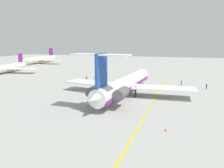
% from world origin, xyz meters
% --- Properties ---
extents(ground, '(337.52, 337.52, 0.00)m').
position_xyz_m(ground, '(0.00, 0.00, 0.00)').
color(ground, '#9E9E99').
extents(main_jetliner, '(42.34, 37.58, 12.33)m').
position_xyz_m(main_jetliner, '(1.69, 5.78, 3.36)').
color(main_jetliner, white).
rests_on(main_jetliner, ground).
extents(airliner_mid_right, '(28.72, 28.56, 8.60)m').
position_xyz_m(airliner_mid_right, '(27.28, 70.15, 2.53)').
color(airliner_mid_right, silver).
rests_on(airliner_mid_right, ground).
extents(airliner_far_right, '(33.54, 33.04, 10.07)m').
position_xyz_m(airliner_far_right, '(71.33, 84.78, 2.96)').
color(airliner_far_right, silver).
rests_on(airliner_far_right, ground).
extents(ground_crew_near_nose, '(0.27, 0.42, 1.69)m').
position_xyz_m(ground_crew_near_nose, '(21.08, 23.02, 1.07)').
color(ground_crew_near_nose, black).
rests_on(ground_crew_near_nose, ground).
extents(ground_crew_near_tail, '(0.40, 0.27, 1.70)m').
position_xyz_m(ground_crew_near_tail, '(22.42, -8.61, 1.08)').
color(ground_crew_near_tail, black).
rests_on(ground_crew_near_tail, ground).
extents(ground_crew_portside, '(0.33, 0.36, 1.80)m').
position_xyz_m(ground_crew_portside, '(19.71, 25.45, 1.14)').
color(ground_crew_portside, black).
rests_on(ground_crew_portside, ground).
extents(ground_crew_starboard, '(0.29, 0.40, 1.81)m').
position_xyz_m(ground_crew_starboard, '(18.14, -16.23, 1.15)').
color(ground_crew_starboard, black).
rests_on(ground_crew_starboard, ground).
extents(safety_cone_nose, '(0.40, 0.40, 0.55)m').
position_xyz_m(safety_cone_nose, '(-19.56, -7.22, 0.28)').
color(safety_cone_nose, '#EA590F').
rests_on(safety_cone_nose, ground).
extents(taxiway_centreline, '(74.14, 0.44, 0.01)m').
position_xyz_m(taxiway_centreline, '(2.88, -2.56, 0.00)').
color(taxiway_centreline, gold).
rests_on(taxiway_centreline, ground).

